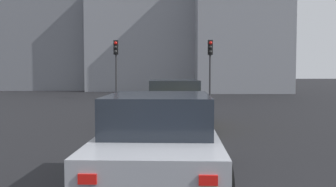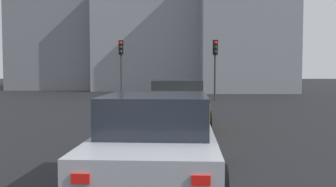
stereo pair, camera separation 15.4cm
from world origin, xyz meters
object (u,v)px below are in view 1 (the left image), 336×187
at_px(car_yellow_lead, 174,104).
at_px(car_silver_second, 159,140).
at_px(traffic_light_near_left, 210,57).
at_px(traffic_light_near_right, 116,57).

distance_m(car_yellow_lead, car_silver_second, 6.43).
relative_size(traffic_light_near_left, traffic_light_near_right, 0.98).
bearing_deg(traffic_light_near_left, traffic_light_near_right, -105.08).
xyz_separation_m(car_silver_second, traffic_light_near_left, (17.29, -2.68, 1.93)).
distance_m(car_silver_second, traffic_light_near_right, 18.75).
relative_size(car_silver_second, traffic_light_near_left, 1.24).
height_order(car_silver_second, traffic_light_near_right, traffic_light_near_right).
distance_m(car_yellow_lead, traffic_light_near_right, 12.60).
relative_size(car_yellow_lead, traffic_light_near_left, 1.13).
xyz_separation_m(car_silver_second, traffic_light_near_right, (18.37, 3.16, 1.98)).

